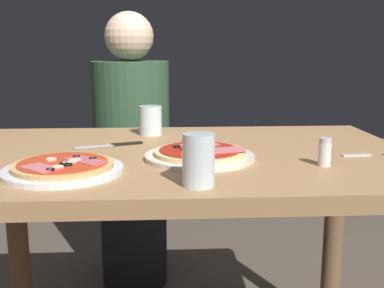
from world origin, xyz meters
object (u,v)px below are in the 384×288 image
at_px(water_glass_far, 151,122).
at_px(diner_person, 132,160).
at_px(knife, 114,145).
at_px(salt_shaker, 325,152).
at_px(water_glass_near, 199,164).
at_px(pizza_foreground, 200,154).
at_px(fork, 367,155).
at_px(pizza_across_left, 63,168).
at_px(dining_table, 182,196).

bearing_deg(water_glass_far, diner_person, 100.97).
bearing_deg(knife, salt_shaker, -26.29).
bearing_deg(water_glass_near, diner_person, 100.99).
xyz_separation_m(pizza_foreground, fork, (0.43, 0.01, -0.01)).
distance_m(knife, diner_person, 0.70).
xyz_separation_m(pizza_across_left, salt_shaker, (0.60, 0.03, 0.02)).
bearing_deg(knife, water_glass_near, -62.39).
xyz_separation_m(fork, diner_person, (-0.66, 0.83, -0.21)).
height_order(fork, knife, knife).
relative_size(dining_table, salt_shaker, 18.38).
bearing_deg(water_glass_far, pizza_across_left, -111.75).
relative_size(pizza_across_left, water_glass_near, 2.49).
height_order(dining_table, diner_person, diner_person).
bearing_deg(pizza_across_left, knife, 74.18).
xyz_separation_m(dining_table, salt_shaker, (0.33, -0.17, 0.16)).
bearing_deg(water_glass_near, pizza_across_left, 158.28).
relative_size(pizza_across_left, salt_shaker, 4.00).
relative_size(pizza_foreground, water_glass_near, 2.56).
xyz_separation_m(pizza_foreground, diner_person, (-0.23, 0.84, -0.22)).
bearing_deg(pizza_foreground, pizza_across_left, -159.53).
bearing_deg(dining_table, salt_shaker, -26.66).
bearing_deg(pizza_across_left, salt_shaker, 2.99).
bearing_deg(fork, pizza_across_left, -170.40).
xyz_separation_m(fork, knife, (-0.66, 0.16, 0.00)).
relative_size(water_glass_far, fork, 0.58).
xyz_separation_m(pizza_across_left, water_glass_far, (0.18, 0.46, 0.03)).
xyz_separation_m(dining_table, fork, (0.48, -0.07, 0.12)).
xyz_separation_m(water_glass_far, salt_shaker, (0.42, -0.43, -0.01)).
relative_size(pizza_across_left, diner_person, 0.23).
bearing_deg(pizza_foreground, water_glass_near, -94.77).
height_order(salt_shaker, diner_person, diner_person).
relative_size(pizza_across_left, water_glass_far, 2.92).
height_order(water_glass_far, fork, water_glass_far).
height_order(dining_table, salt_shaker, salt_shaker).
bearing_deg(salt_shaker, pizza_foreground, 163.49).
relative_size(salt_shaker, diner_person, 0.06).
distance_m(fork, diner_person, 1.08).
bearing_deg(fork, knife, 166.28).
bearing_deg(pizza_across_left, pizza_foreground, 20.47).
bearing_deg(fork, diner_person, 128.51).
height_order(pizza_across_left, salt_shaker, salt_shaker).
bearing_deg(pizza_foreground, knife, 143.49).
height_order(knife, diner_person, diner_person).
distance_m(pizza_foreground, pizza_across_left, 0.33).
distance_m(dining_table, knife, 0.24).
bearing_deg(salt_shaker, fork, 33.38).
bearing_deg(water_glass_far, fork, -30.38).
distance_m(pizza_foreground, diner_person, 0.90).
height_order(fork, diner_person, diner_person).
distance_m(fork, salt_shaker, 0.18).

